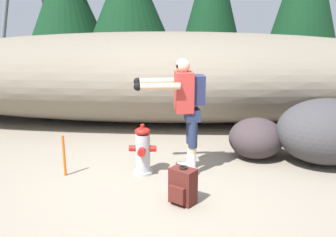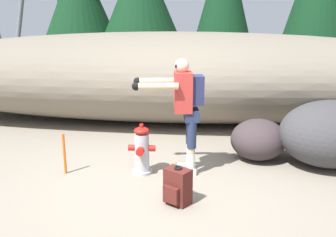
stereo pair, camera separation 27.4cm
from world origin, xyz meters
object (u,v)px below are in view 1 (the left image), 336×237
object	(u,v)px
utility_worker	(185,102)
spare_backpack	(183,186)
fire_hydrant	(143,151)
boulder_mid	(256,138)
survey_stake	(64,156)
boulder_large	(327,131)

from	to	relation	value
utility_worker	spare_backpack	xyz separation A→B (m)	(-0.03, -0.96, -0.83)
fire_hydrant	spare_backpack	bearing A→B (deg)	-56.66
fire_hydrant	boulder_mid	size ratio (longest dim) A/B	0.80
utility_worker	survey_stake	distance (m)	1.87
survey_stake	fire_hydrant	bearing A→B (deg)	6.23
survey_stake	boulder_large	bearing A→B (deg)	10.09
fire_hydrant	spare_backpack	size ratio (longest dim) A/B	1.57
survey_stake	boulder_mid	bearing A→B (deg)	16.79
fire_hydrant	boulder_mid	bearing A→B (deg)	22.92
spare_backpack	fire_hydrant	bearing A→B (deg)	-112.99
boulder_mid	survey_stake	size ratio (longest dim) A/B	1.54
spare_backpack	survey_stake	size ratio (longest dim) A/B	0.78
boulder_mid	survey_stake	distance (m)	3.00
utility_worker	boulder_mid	world-z (taller)	utility_worker
fire_hydrant	boulder_mid	xyz separation A→B (m)	(1.76, 0.74, -0.02)
utility_worker	boulder_large	bearing A→B (deg)	-174.89
spare_backpack	boulder_mid	size ratio (longest dim) A/B	0.51
boulder_mid	fire_hydrant	bearing A→B (deg)	-157.08
boulder_mid	spare_backpack	bearing A→B (deg)	-126.28
fire_hydrant	spare_backpack	world-z (taller)	fire_hydrant
boulder_mid	survey_stake	xyz separation A→B (m)	(-2.87, -0.87, -0.02)
boulder_mid	boulder_large	bearing A→B (deg)	-9.19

